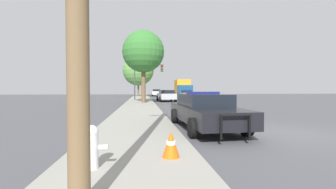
{
  "coord_description": "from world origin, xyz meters",
  "views": [
    {
      "loc": [
        -4.89,
        -7.49,
        1.6
      ],
      "look_at": [
        -2.16,
        15.81,
        0.96
      ],
      "focal_mm": 24.0,
      "sensor_mm": 36.0,
      "label": 1
    }
  ],
  "objects_px": {
    "box_truck": "(183,88)",
    "tree_sidewalk_far": "(138,70)",
    "car_background_distant": "(157,92)",
    "car_background_midblock": "(166,95)",
    "traffic_light": "(147,74)",
    "traffic_cone": "(171,144)",
    "police_car": "(205,110)",
    "fire_hydrant": "(91,145)",
    "car_background_oncoming": "(185,94)",
    "tree_sidewalk_mid": "(143,52)"
  },
  "relations": [
    {
      "from": "box_truck",
      "to": "tree_sidewalk_far",
      "type": "relative_size",
      "value": 0.99
    },
    {
      "from": "car_background_oncoming",
      "to": "traffic_cone",
      "type": "distance_m",
      "value": 31.16
    },
    {
      "from": "traffic_light",
      "to": "car_background_oncoming",
      "type": "relative_size",
      "value": 1.03
    },
    {
      "from": "tree_sidewalk_far",
      "to": "fire_hydrant",
      "type": "bearing_deg",
      "value": -90.38
    },
    {
      "from": "police_car",
      "to": "traffic_light",
      "type": "bearing_deg",
      "value": -87.32
    },
    {
      "from": "police_car",
      "to": "fire_hydrant",
      "type": "height_order",
      "value": "police_car"
    },
    {
      "from": "tree_sidewalk_far",
      "to": "traffic_cone",
      "type": "height_order",
      "value": "tree_sidewalk_far"
    },
    {
      "from": "car_background_oncoming",
      "to": "traffic_cone",
      "type": "relative_size",
      "value": 8.14
    },
    {
      "from": "car_background_midblock",
      "to": "traffic_cone",
      "type": "xyz_separation_m",
      "value": [
        -2.38,
        -22.67,
        -0.33
      ]
    },
    {
      "from": "car_background_oncoming",
      "to": "car_background_distant",
      "type": "bearing_deg",
      "value": -75.72
    },
    {
      "from": "car_background_midblock",
      "to": "traffic_cone",
      "type": "distance_m",
      "value": 22.8
    },
    {
      "from": "fire_hydrant",
      "to": "car_background_midblock",
      "type": "height_order",
      "value": "car_background_midblock"
    },
    {
      "from": "police_car",
      "to": "tree_sidewalk_mid",
      "type": "relative_size",
      "value": 0.72
    },
    {
      "from": "traffic_light",
      "to": "car_background_oncoming",
      "type": "distance_m",
      "value": 8.91
    },
    {
      "from": "traffic_light",
      "to": "tree_sidewalk_mid",
      "type": "height_order",
      "value": "tree_sidewalk_mid"
    },
    {
      "from": "traffic_cone",
      "to": "police_car",
      "type": "bearing_deg",
      "value": 64.83
    },
    {
      "from": "traffic_light",
      "to": "tree_sidewalk_far",
      "type": "height_order",
      "value": "tree_sidewalk_far"
    },
    {
      "from": "fire_hydrant",
      "to": "traffic_cone",
      "type": "bearing_deg",
      "value": 18.06
    },
    {
      "from": "police_car",
      "to": "tree_sidewalk_far",
      "type": "height_order",
      "value": "tree_sidewalk_far"
    },
    {
      "from": "car_background_midblock",
      "to": "tree_sidewalk_far",
      "type": "xyz_separation_m",
      "value": [
        -3.65,
        16.5,
        4.35
      ]
    },
    {
      "from": "box_truck",
      "to": "traffic_cone",
      "type": "relative_size",
      "value": 13.89
    },
    {
      "from": "car_background_distant",
      "to": "car_background_midblock",
      "type": "height_order",
      "value": "car_background_distant"
    },
    {
      "from": "car_background_distant",
      "to": "tree_sidewalk_far",
      "type": "bearing_deg",
      "value": -138.46
    },
    {
      "from": "fire_hydrant",
      "to": "tree_sidewalk_mid",
      "type": "bearing_deg",
      "value": 86.71
    },
    {
      "from": "traffic_light",
      "to": "traffic_cone",
      "type": "height_order",
      "value": "traffic_light"
    },
    {
      "from": "fire_hydrant",
      "to": "car_background_distant",
      "type": "height_order",
      "value": "car_background_distant"
    },
    {
      "from": "police_car",
      "to": "car_background_oncoming",
      "type": "distance_m",
      "value": 26.9
    },
    {
      "from": "fire_hydrant",
      "to": "car_background_midblock",
      "type": "xyz_separation_m",
      "value": [
        3.91,
        23.17,
        0.19
      ]
    },
    {
      "from": "police_car",
      "to": "car_background_distant",
      "type": "relative_size",
      "value": 1.27
    },
    {
      "from": "tree_sidewalk_mid",
      "to": "box_truck",
      "type": "bearing_deg",
      "value": 66.02
    },
    {
      "from": "traffic_light",
      "to": "car_background_midblock",
      "type": "xyz_separation_m",
      "value": [
        2.35,
        -2.17,
        -2.76
      ]
    },
    {
      "from": "police_car",
      "to": "box_truck",
      "type": "height_order",
      "value": "box_truck"
    },
    {
      "from": "box_truck",
      "to": "car_background_midblock",
      "type": "bearing_deg",
      "value": 73.45
    },
    {
      "from": "fire_hydrant",
      "to": "tree_sidewalk_mid",
      "type": "height_order",
      "value": "tree_sidewalk_mid"
    },
    {
      "from": "tree_sidewalk_far",
      "to": "traffic_cone",
      "type": "xyz_separation_m",
      "value": [
        1.27,
        -39.17,
        -4.68
      ]
    },
    {
      "from": "tree_sidewalk_mid",
      "to": "police_car",
      "type": "bearing_deg",
      "value": -80.94
    },
    {
      "from": "box_truck",
      "to": "tree_sidewalk_far",
      "type": "height_order",
      "value": "tree_sidewalk_far"
    },
    {
      "from": "car_background_oncoming",
      "to": "tree_sidewalk_mid",
      "type": "bearing_deg",
      "value": 56.38
    },
    {
      "from": "police_car",
      "to": "fire_hydrant",
      "type": "relative_size",
      "value": 6.64
    },
    {
      "from": "tree_sidewalk_mid",
      "to": "car_background_distant",
      "type": "bearing_deg",
      "value": 82.97
    },
    {
      "from": "fire_hydrant",
      "to": "car_background_oncoming",
      "type": "height_order",
      "value": "car_background_oncoming"
    },
    {
      "from": "tree_sidewalk_far",
      "to": "traffic_light",
      "type": "bearing_deg",
      "value": -84.82
    },
    {
      "from": "car_background_midblock",
      "to": "tree_sidewalk_mid",
      "type": "xyz_separation_m",
      "value": [
        -2.82,
        -4.16,
        4.6
      ]
    },
    {
      "from": "car_background_oncoming",
      "to": "tree_sidewalk_far",
      "type": "height_order",
      "value": "tree_sidewalk_far"
    },
    {
      "from": "police_car",
      "to": "traffic_light",
      "type": "distance_m",
      "value": 21.12
    },
    {
      "from": "car_background_distant",
      "to": "box_truck",
      "type": "xyz_separation_m",
      "value": [
        4.07,
        -7.82,
        0.89
      ]
    },
    {
      "from": "box_truck",
      "to": "police_car",
      "type": "bearing_deg",
      "value": 84.53
    },
    {
      "from": "traffic_light",
      "to": "car_background_midblock",
      "type": "bearing_deg",
      "value": -42.73
    },
    {
      "from": "car_background_distant",
      "to": "traffic_cone",
      "type": "xyz_separation_m",
      "value": [
        -2.45,
        -41.97,
        -0.35
      ]
    },
    {
      "from": "car_background_midblock",
      "to": "tree_sidewalk_far",
      "type": "distance_m",
      "value": 17.45
    }
  ]
}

